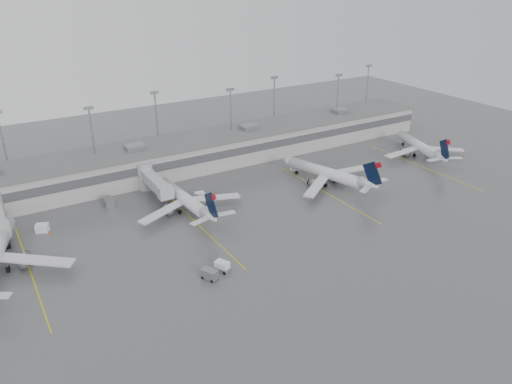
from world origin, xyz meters
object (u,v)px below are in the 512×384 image
jet_mid_right (329,173)px  jet_mid_left (186,199)px  baggage_tug (222,267)px  jet_far_right (421,147)px

jet_mid_right → jet_mid_left: bearing=156.2°
baggage_tug → jet_mid_left: bearing=53.2°
jet_mid_right → jet_far_right: jet_mid_right is taller
jet_mid_left → jet_far_right: jet_mid_left is taller
jet_mid_left → jet_mid_right: jet_mid_right is taller
jet_mid_left → jet_mid_right: 38.57m
baggage_tug → jet_far_right: bearing=-10.0°
jet_mid_right → jet_far_right: bearing=-12.0°
jet_mid_left → jet_mid_right: size_ratio=0.97×
jet_mid_right → baggage_tug: 48.15m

